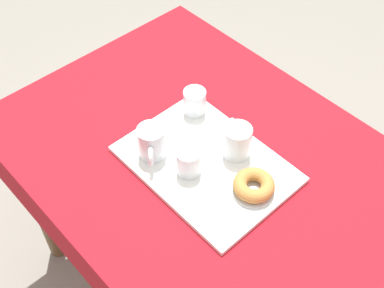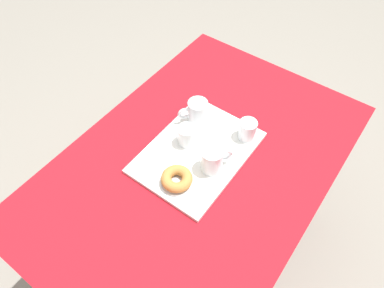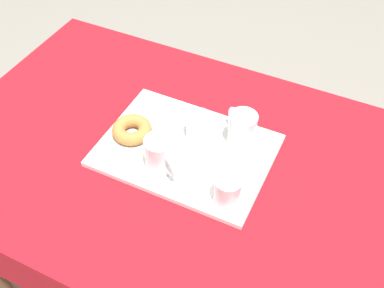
% 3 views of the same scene
% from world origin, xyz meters
% --- Properties ---
extents(ground_plane, '(6.00, 6.00, 0.00)m').
position_xyz_m(ground_plane, '(0.00, 0.00, 0.00)').
color(ground_plane, gray).
extents(dining_table, '(1.26, 0.85, 0.76)m').
position_xyz_m(dining_table, '(0.00, 0.00, 0.65)').
color(dining_table, '#A8141E').
rests_on(dining_table, ground).
extents(serving_tray, '(0.44, 0.32, 0.01)m').
position_xyz_m(serving_tray, '(0.03, 0.02, 0.77)').
color(serving_tray, white).
rests_on(serving_tray, dining_table).
extents(tea_mug_left, '(0.10, 0.09, 0.09)m').
position_xyz_m(tea_mug_left, '(0.15, 0.11, 0.82)').
color(tea_mug_left, white).
rests_on(tea_mug_left, serving_tray).
extents(tea_mug_right, '(0.11, 0.08, 0.09)m').
position_xyz_m(tea_mug_right, '(-0.00, -0.06, 0.82)').
color(tea_mug_right, white).
rests_on(tea_mug_right, serving_tray).
extents(water_glass_near, '(0.07, 0.07, 0.08)m').
position_xyz_m(water_glass_near, '(0.04, 0.08, 0.81)').
color(water_glass_near, white).
rests_on(water_glass_near, serving_tray).
extents(water_glass_far, '(0.07, 0.07, 0.08)m').
position_xyz_m(water_glass_far, '(0.19, -0.08, 0.81)').
color(water_glass_far, white).
rests_on(water_glass_far, serving_tray).
extents(donut_plate_left, '(0.11, 0.11, 0.01)m').
position_xyz_m(donut_plate_left, '(-0.12, 0.00, 0.78)').
color(donut_plate_left, silver).
rests_on(donut_plate_left, serving_tray).
extents(sugar_donut_left, '(0.11, 0.11, 0.04)m').
position_xyz_m(sugar_donut_left, '(-0.12, 0.00, 0.80)').
color(sugar_donut_left, '#BC7F3D').
rests_on(sugar_donut_left, donut_plate_left).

